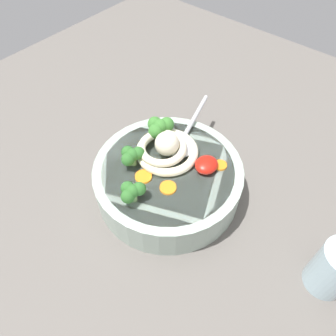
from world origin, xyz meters
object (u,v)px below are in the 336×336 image
at_px(drinking_glass, 334,269).
at_px(noodle_pile, 166,149).
at_px(soup_bowl, 168,179).
at_px(soup_spoon, 181,142).

bearing_deg(drinking_glass, noodle_pile, -90.04).
bearing_deg(soup_bowl, soup_spoon, -163.43).
bearing_deg(soup_spoon, drinking_glass, -113.25).
distance_m(soup_bowl, drinking_glass, 0.29).
bearing_deg(noodle_pile, drinking_glass, 89.96).
bearing_deg(noodle_pile, soup_bowl, 47.02).
distance_m(soup_bowl, soup_spoon, 0.07).
bearing_deg(drinking_glass, soup_bowl, -85.86).
distance_m(noodle_pile, drinking_glass, 0.31).
distance_m(soup_spoon, drinking_glass, 0.31).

